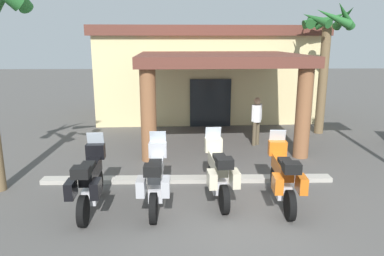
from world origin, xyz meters
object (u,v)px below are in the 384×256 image
object	(u,v)px
motel_building	(205,71)
motorcycle_silver	(156,179)
motorcycle_orange	(283,176)
pedestrian	(257,118)
motorcycle_cream	(219,172)
motorcycle_black	(90,181)
palm_tree_near_portico	(327,39)

from	to	relation	value
motel_building	motorcycle_silver	distance (m)	10.66
motorcycle_orange	pedestrian	xyz separation A→B (m)	(0.33, 4.96, 0.33)
motorcycle_silver	pedestrian	xyz separation A→B (m)	(3.28, 5.03, 0.33)
motorcycle_silver	pedestrian	distance (m)	6.02
motorcycle_cream	motorcycle_orange	size ratio (longest dim) A/B	1.00
motel_building	motorcycle_cream	world-z (taller)	motel_building
motorcycle_black	palm_tree_near_portico	xyz separation A→B (m)	(7.72, 6.83, 3.11)
motorcycle_orange	palm_tree_near_portico	distance (m)	8.06
pedestrian	motorcycle_silver	bearing A→B (deg)	-72.75
motorcycle_cream	pedestrian	size ratio (longest dim) A/B	1.26
motel_building	motorcycle_cream	size ratio (longest dim) A/B	4.84
palm_tree_near_portico	pedestrian	bearing A→B (deg)	-150.12
motorcycle_cream	motorcycle_orange	bearing A→B (deg)	-107.50
motel_building	motorcycle_orange	bearing A→B (deg)	-85.66
motorcycle_black	motorcycle_cream	size ratio (longest dim) A/B	1.00
motorcycle_cream	motorcycle_orange	xyz separation A→B (m)	(1.48, -0.33, 0.00)
motel_building	motorcycle_black	size ratio (longest dim) A/B	4.84
motorcycle_silver	motorcycle_orange	distance (m)	2.95
motorcycle_black	pedestrian	distance (m)	7.01
motorcycle_cream	pedestrian	bearing A→B (deg)	-26.27
pedestrian	palm_tree_near_portico	bearing A→B (deg)	80.23
motorcycle_silver	pedestrian	size ratio (longest dim) A/B	1.25
motel_building	pedestrian	size ratio (longest dim) A/B	6.07
motorcycle_silver	motorcycle_cream	bearing A→B (deg)	-74.45
motorcycle_orange	palm_tree_near_portico	xyz separation A→B (m)	(3.29, 6.66, 3.11)
motel_building	motorcycle_silver	world-z (taller)	motel_building
motorcycle_black	pedestrian	size ratio (longest dim) A/B	1.25
motorcycle_silver	pedestrian	world-z (taller)	pedestrian
motorcycle_cream	palm_tree_near_portico	world-z (taller)	palm_tree_near_portico
motel_building	palm_tree_near_portico	xyz separation A→B (m)	(4.52, -3.67, 1.57)
motel_building	pedestrian	xyz separation A→B (m)	(1.56, -5.37, -1.21)
motorcycle_silver	palm_tree_near_portico	world-z (taller)	palm_tree_near_portico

